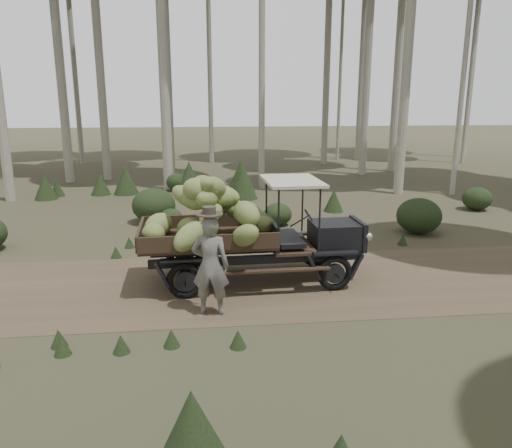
# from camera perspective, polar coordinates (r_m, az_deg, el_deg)

# --- Properties ---
(ground) EXTENTS (120.00, 120.00, 0.00)m
(ground) POSITION_cam_1_polar(r_m,az_deg,el_deg) (10.59, -8.75, -7.11)
(ground) COLOR #473D2B
(ground) RESTS_ON ground
(dirt_track) EXTENTS (70.00, 4.00, 0.01)m
(dirt_track) POSITION_cam_1_polar(r_m,az_deg,el_deg) (10.59, -8.75, -7.09)
(dirt_track) COLOR brown
(dirt_track) RESTS_ON ground
(banana_truck) EXTENTS (4.87, 2.48, 2.40)m
(banana_truck) POSITION_cam_1_polar(r_m,az_deg,el_deg) (10.31, -2.59, 0.37)
(banana_truck) COLOR black
(banana_truck) RESTS_ON ground
(farmer) EXTENTS (0.74, 0.57, 2.00)m
(farmer) POSITION_cam_1_polar(r_m,az_deg,el_deg) (8.94, -5.23, -4.61)
(farmer) COLOR #63615A
(farmer) RESTS_ON ground
(undergrowth) EXTENTS (20.97, 24.21, 1.39)m
(undergrowth) POSITION_cam_1_polar(r_m,az_deg,el_deg) (10.85, -4.31, -3.48)
(undergrowth) COLOR #233319
(undergrowth) RESTS_ON ground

